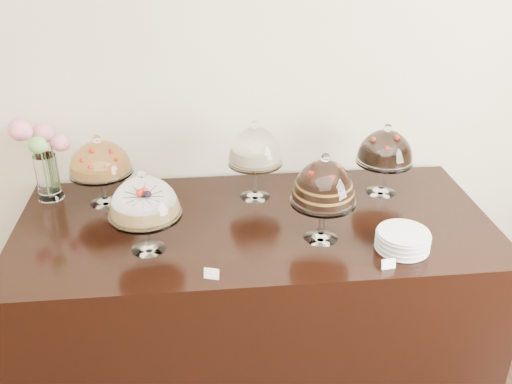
{
  "coord_description": "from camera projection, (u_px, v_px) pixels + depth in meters",
  "views": [
    {
      "loc": [
        -0.14,
        0.18,
        2.25
      ],
      "look_at": [
        0.09,
        2.4,
        1.08
      ],
      "focal_mm": 40.0,
      "sensor_mm": 36.0,
      "label": 1
    }
  ],
  "objects": [
    {
      "name": "cake_stand_fruit_tart",
      "position": [
        100.0,
        161.0,
        2.71
      ],
      "size": [
        0.31,
        0.31,
        0.35
      ],
      "color": "white",
      "rests_on": "display_counter"
    },
    {
      "name": "cake_stand_sugar_sponge",
      "position": [
        144.0,
        201.0,
        2.34
      ],
      "size": [
        0.3,
        0.3,
        0.37
      ],
      "color": "white",
      "rests_on": "display_counter"
    },
    {
      "name": "wall_back",
      "position": [
        226.0,
        63.0,
        2.85
      ],
      "size": [
        5.0,
        0.04,
        3.0
      ],
      "primitive_type": "cube",
      "color": "beige",
      "rests_on": "ground"
    },
    {
      "name": "cake_stand_cheesecake",
      "position": [
        255.0,
        149.0,
        2.75
      ],
      "size": [
        0.27,
        0.27,
        0.4
      ],
      "color": "white",
      "rests_on": "display_counter"
    },
    {
      "name": "plate_stack",
      "position": [
        403.0,
        240.0,
        2.42
      ],
      "size": [
        0.22,
        0.22,
        0.08
      ],
      "color": "silver",
      "rests_on": "display_counter"
    },
    {
      "name": "flower_vase",
      "position": [
        42.0,
        155.0,
        2.76
      ],
      "size": [
        0.27,
        0.31,
        0.42
      ],
      "color": "white",
      "rests_on": "display_counter"
    },
    {
      "name": "price_card_right",
      "position": [
        389.0,
        264.0,
        2.3
      ],
      "size": [
        0.06,
        0.02,
        0.04
      ],
      "primitive_type": "cube",
      "rotation": [
        -0.21,
        0.0,
        0.13
      ],
      "color": "white",
      "rests_on": "display_counter"
    },
    {
      "name": "cake_stand_choco_layer",
      "position": [
        324.0,
        185.0,
        2.4
      ],
      "size": [
        0.28,
        0.28,
        0.41
      ],
      "color": "white",
      "rests_on": "display_counter"
    },
    {
      "name": "display_counter",
      "position": [
        255.0,
        299.0,
        2.86
      ],
      "size": [
        2.2,
        1.0,
        0.9
      ],
      "primitive_type": "cube",
      "color": "black",
      "rests_on": "ground"
    },
    {
      "name": "cake_stand_dark_choco",
      "position": [
        385.0,
        150.0,
        2.8
      ],
      "size": [
        0.28,
        0.28,
        0.37
      ],
      "color": "white",
      "rests_on": "display_counter"
    },
    {
      "name": "price_card_left",
      "position": [
        211.0,
        274.0,
        2.24
      ],
      "size": [
        0.06,
        0.03,
        0.04
      ],
      "primitive_type": "cube",
      "rotation": [
        -0.21,
        0.0,
        -0.31
      ],
      "color": "white",
      "rests_on": "display_counter"
    }
  ]
}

